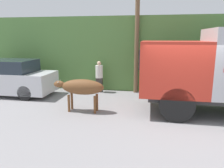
{
  "coord_description": "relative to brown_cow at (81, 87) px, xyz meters",
  "views": [
    {
      "loc": [
        -1.02,
        -7.09,
        2.72
      ],
      "look_at": [
        -2.42,
        0.71,
        1.02
      ],
      "focal_mm": 35.0,
      "sensor_mm": 36.0,
      "label": 1
    }
  ],
  "objects": [
    {
      "name": "parked_suv",
      "position": [
        -4.27,
        1.7,
        -0.1
      ],
      "size": [
        4.52,
        1.76,
        1.68
      ],
      "rotation": [
        0.0,
        0.0,
        -0.03
      ],
      "color": "silver",
      "rests_on": "ground_plane"
    },
    {
      "name": "building_backdrop",
      "position": [
        -1.29,
        4.84,
        0.74
      ],
      "size": [
        6.68,
        2.7,
        3.28
      ],
      "color": "#99ADB7",
      "rests_on": "ground_plane"
    },
    {
      "name": "utility_pole",
      "position": [
        1.77,
        3.23,
        2.14
      ],
      "size": [
        0.9,
        0.21,
        5.86
      ],
      "color": "brown",
      "rests_on": "ground_plane"
    },
    {
      "name": "pedestrian_on_hill",
      "position": [
        -0.04,
        2.99,
        -0.07
      ],
      "size": [
        0.37,
        0.37,
        1.57
      ],
      "rotation": [
        0.0,
        0.0,
        3.11
      ],
      "color": "#38332D",
      "rests_on": "ground_plane"
    },
    {
      "name": "hillside_embankment",
      "position": [
        3.51,
        6.32,
        0.96
      ],
      "size": [
        32.0,
        5.77,
        3.76
      ],
      "color": "#568442",
      "rests_on": "ground_plane"
    },
    {
      "name": "brown_cow",
      "position": [
        0.0,
        0.0,
        0.0
      ],
      "size": [
        1.91,
        0.57,
        1.22
      ],
      "rotation": [
        0.0,
        0.0,
        0.22
      ],
      "color": "brown",
      "rests_on": "ground_plane"
    },
    {
      "name": "ground_plane",
      "position": [
        3.51,
        -0.41,
        -0.91
      ],
      "size": [
        60.0,
        60.0,
        0.0
      ],
      "primitive_type": "plane",
      "color": "gray"
    }
  ]
}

